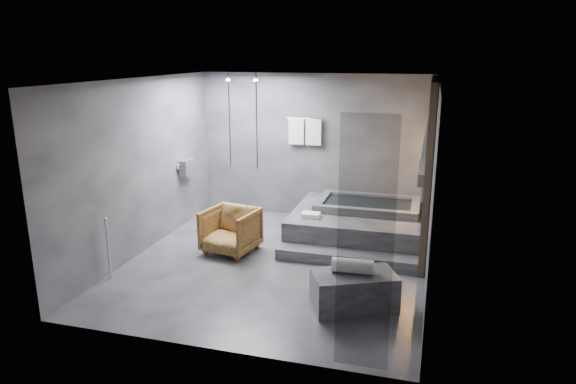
% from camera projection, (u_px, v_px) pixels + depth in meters
% --- Properties ---
extents(room, '(5.00, 5.04, 2.82)m').
position_uv_depth(room, '(306.00, 152.00, 7.68)').
color(room, '#2D2C2F').
rests_on(room, ground).
extents(tub_deck, '(2.20, 2.00, 0.50)m').
position_uv_depth(tub_deck, '(357.00, 224.00, 9.02)').
color(tub_deck, '#323134').
rests_on(tub_deck, ground).
extents(tub_step, '(2.20, 0.36, 0.18)m').
position_uv_depth(tub_step, '(346.00, 258.00, 7.96)').
color(tub_step, '#323134').
rests_on(tub_step, ground).
extents(concrete_bench, '(1.19, 0.96, 0.47)m').
position_uv_depth(concrete_bench, '(354.00, 291.00, 6.55)').
color(concrete_bench, '#333336').
rests_on(concrete_bench, ground).
extents(driftwood_chair, '(0.92, 0.93, 0.73)m').
position_uv_depth(driftwood_chair, '(231.00, 230.00, 8.36)').
color(driftwood_chair, '#4E3013').
rests_on(driftwood_chair, ground).
extents(rolled_towel, '(0.53, 0.20, 0.19)m').
position_uv_depth(rolled_towel, '(353.00, 266.00, 6.48)').
color(rolled_towel, white).
rests_on(rolled_towel, concrete_bench).
extents(deck_towel, '(0.30, 0.22, 0.08)m').
position_uv_depth(deck_towel, '(311.00, 215.00, 8.59)').
color(deck_towel, white).
rests_on(deck_towel, tub_deck).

